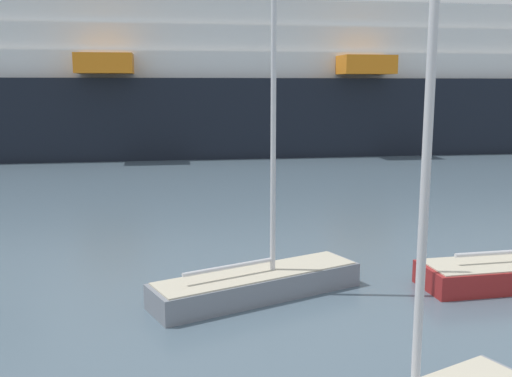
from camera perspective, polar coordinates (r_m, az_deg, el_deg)
The scene contains 2 objects.
sailboat_0 at distance 17.36m, azimuth 0.20°, elevation -8.66°, with size 6.61×3.55×12.08m.
cruise_ship at distance 57.51m, azimuth -2.97°, elevation 10.02°, with size 123.16×24.21×19.47m.
Camera 1 is at (-4.79, -5.67, 6.15)m, focal length 41.07 mm.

